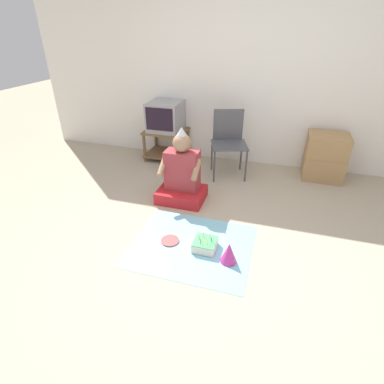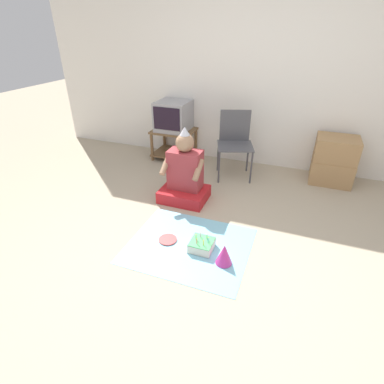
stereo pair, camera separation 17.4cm
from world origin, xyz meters
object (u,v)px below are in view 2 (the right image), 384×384
(cardboard_box_stack, at_px, (334,160))
(birthday_cake, at_px, (202,245))
(folding_chair, at_px, (235,139))
(paper_plate, at_px, (168,239))
(tv, at_px, (173,116))
(party_hat_blue, at_px, (224,254))
(person_seated, at_px, (185,176))

(cardboard_box_stack, relative_size, birthday_cake, 2.85)
(cardboard_box_stack, bearing_deg, birthday_cake, -120.65)
(folding_chair, distance_m, paper_plate, 1.73)
(cardboard_box_stack, bearing_deg, folding_chair, -169.17)
(tv, xyz_separation_m, paper_plate, (0.76, -1.89, -0.64))
(party_hat_blue, bearing_deg, tv, 123.78)
(tv, relative_size, birthday_cake, 2.28)
(cardboard_box_stack, xyz_separation_m, birthday_cake, (-1.12, -1.89, -0.24))
(person_seated, relative_size, paper_plate, 4.93)
(birthday_cake, bearing_deg, tv, 120.14)
(person_seated, height_order, party_hat_blue, person_seated)
(folding_chair, bearing_deg, party_hat_blue, -78.36)
(paper_plate, bearing_deg, birthday_cake, -0.85)
(birthday_cake, bearing_deg, folding_chair, 94.27)
(folding_chair, height_order, cardboard_box_stack, folding_chair)
(folding_chair, xyz_separation_m, party_hat_blue, (0.36, -1.76, -0.40))
(birthday_cake, bearing_deg, party_hat_blue, -24.17)
(tv, bearing_deg, paper_plate, -68.24)
(party_hat_blue, distance_m, paper_plate, 0.60)
(tv, xyz_separation_m, cardboard_box_stack, (2.22, -0.00, -0.36))
(folding_chair, relative_size, birthday_cake, 4.08)
(cardboard_box_stack, bearing_deg, tv, 179.87)
(folding_chair, xyz_separation_m, person_seated, (-0.36, -0.86, -0.20))
(folding_chair, bearing_deg, tv, 166.05)
(person_seated, relative_size, birthday_cake, 4.14)
(tv, bearing_deg, folding_chair, -13.95)
(tv, height_order, paper_plate, tv)
(person_seated, distance_m, birthday_cake, 0.97)
(tv, relative_size, paper_plate, 2.72)
(tv, height_order, folding_chair, tv)
(cardboard_box_stack, bearing_deg, person_seated, -145.79)
(cardboard_box_stack, relative_size, person_seated, 0.69)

